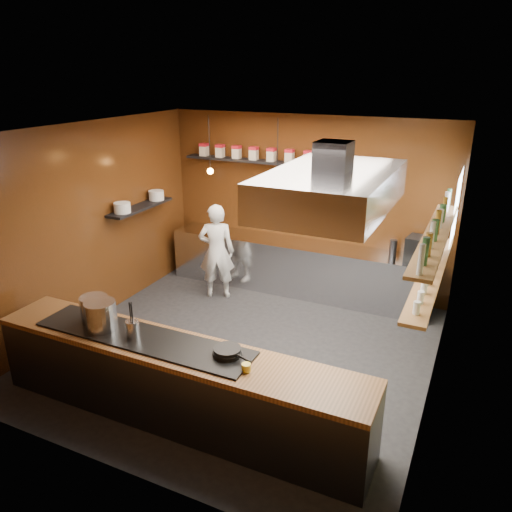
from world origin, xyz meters
The scene contains 26 objects.
floor centered at (0.00, 0.00, 0.00)m, with size 5.00×5.00×0.00m, color black.
back_wall centered at (0.00, 2.50, 1.50)m, with size 5.00×5.00×0.00m, color #361D09.
left_wall centered at (-2.50, 0.00, 1.50)m, with size 5.00×5.00×0.00m, color #361D09.
right_wall centered at (2.50, 0.00, 1.50)m, with size 5.00×5.00×0.00m, color #484929.
ceiling centered at (0.00, 0.00, 3.00)m, with size 5.00×5.00×0.00m, color silver.
window_pane centered at (2.45, 1.70, 1.90)m, with size 1.00×1.00×0.00m, color white.
prep_counter centered at (0.00, 2.17, 0.45)m, with size 4.60×0.65×0.90m, color silver.
pass_counter centered at (0.00, -1.60, 0.47)m, with size 4.40×0.72×0.94m.
tin_shelf centered at (-0.90, 2.36, 2.20)m, with size 2.60×0.26×0.04m, color black.
plate_shelf centered at (-2.34, 1.00, 1.55)m, with size 0.30×1.40×0.04m, color black.
bottle_shelf_upper centered at (2.34, 0.30, 1.92)m, with size 0.26×2.80×0.04m, color #8F5C39.
bottle_shelf_lower centered at (2.34, 0.30, 1.45)m, with size 0.26×2.80×0.04m, color #8F5C39.
extractor_hood centered at (1.30, -0.40, 2.51)m, with size 1.20×2.00×0.72m.
pendant_left centered at (-1.40, 1.70, 2.15)m, with size 0.10×0.10×0.95m.
pendant_right centered at (-0.20, 1.70, 2.15)m, with size 0.10×0.10×0.95m.
storage_tins centered at (-0.75, 2.36, 2.33)m, with size 2.43×0.13×0.22m.
plate_stacks centered at (-2.34, 1.00, 1.65)m, with size 0.26×1.16×0.16m.
bottles centered at (2.34, 0.30, 2.06)m, with size 0.06×2.66×0.24m.
wine_glasses centered at (2.34, 0.30, 1.53)m, with size 0.07×2.37×0.13m.
stockpot_large centered at (-1.11, -1.53, 1.10)m, with size 0.32×0.32×0.31m, color #B1B3B8.
stockpot_small centered at (-0.92, -1.64, 1.10)m, with size 0.35×0.35×0.33m, color #BABCC1.
utensil_crock centered at (-0.49, -1.64, 1.03)m, with size 0.15×0.15×0.19m, color silver.
frying_pan centered at (0.62, -1.52, 0.98)m, with size 0.47×0.31×0.08m.
butter_jar centered at (0.91, -1.68, 0.96)m, with size 0.09×0.09×0.08m, color yellow.
espresso_machine centered at (1.99, 2.20, 1.09)m, with size 0.38×0.36×0.38m, color black.
chef centered at (-1.16, 1.42, 0.82)m, with size 0.59×0.39×1.63m, color silver.
Camera 1 is at (2.77, -5.41, 3.70)m, focal length 35.00 mm.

